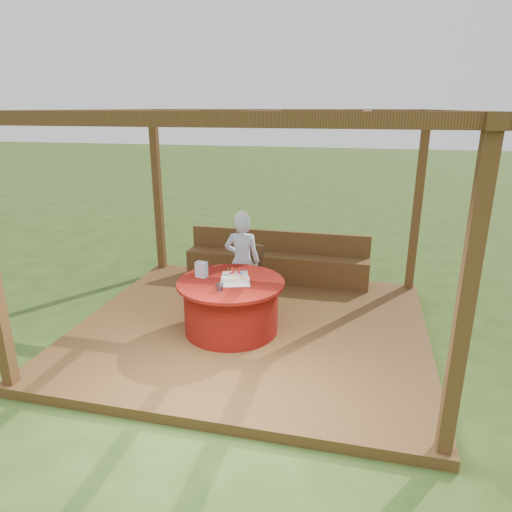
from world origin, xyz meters
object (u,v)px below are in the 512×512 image
at_px(birthday_cake, 235,278).
at_px(gift_bag, 201,269).
at_px(chair, 249,270).
at_px(drinking_glass, 220,287).
at_px(elderly_woman, 242,259).
at_px(table, 231,306).
at_px(bench, 276,265).

height_order(birthday_cake, gift_bag, gift_bag).
height_order(chair, drinking_glass, chair).
xyz_separation_m(birthday_cake, drinking_glass, (-0.10, -0.32, -0.00)).
height_order(elderly_woman, gift_bag, elderly_woman).
bearing_deg(birthday_cake, drinking_glass, -107.35).
relative_size(table, gift_bag, 6.69).
relative_size(gift_bag, drinking_glass, 2.01).
bearing_deg(elderly_woman, table, -85.63).
relative_size(table, drinking_glass, 13.44).
xyz_separation_m(table, gift_bag, (-0.41, 0.07, 0.43)).
bearing_deg(gift_bag, table, 1.72).
height_order(table, elderly_woman, elderly_woman).
relative_size(bench, elderly_woman, 2.14).
height_order(chair, elderly_woman, elderly_woman).
bearing_deg(elderly_woman, bench, 76.33).
bearing_deg(birthday_cake, chair, 95.03).
height_order(bench, chair, chair).
bearing_deg(elderly_woman, birthday_cake, -81.37).
relative_size(chair, gift_bag, 4.16).
distance_m(table, chair, 1.03).
xyz_separation_m(elderly_woman, gift_bag, (-0.35, -0.71, 0.07)).
bearing_deg(table, bench, 83.51).
bearing_deg(chair, birthday_cake, -84.97).
xyz_separation_m(table, elderly_woman, (-0.06, 0.78, 0.36)).
bearing_deg(elderly_woman, chair, 83.53).
xyz_separation_m(bench, birthday_cake, (-0.16, -1.92, 0.46)).
bearing_deg(chair, drinking_glass, -90.43).
bearing_deg(drinking_glass, gift_bag, 133.25).
height_order(bench, elderly_woman, elderly_woman).
height_order(chair, birthday_cake, birthday_cake).
xyz_separation_m(table, chair, (-0.03, 1.03, 0.11)).
bearing_deg(table, drinking_glass, -97.33).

